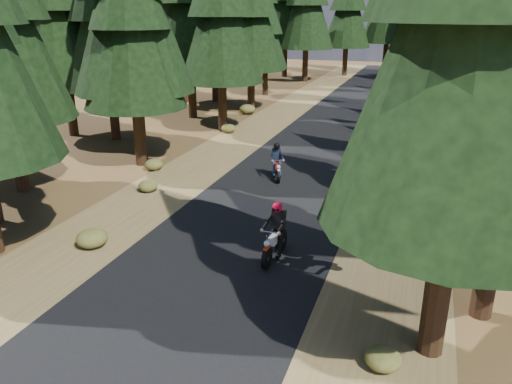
# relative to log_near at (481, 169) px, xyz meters

# --- Properties ---
(ground) EXTENTS (120.00, 120.00, 0.00)m
(ground) POSITION_rel_log_near_xyz_m (-7.63, -10.00, -0.16)
(ground) COLOR #49331A
(ground) RESTS_ON ground
(road) EXTENTS (6.00, 100.00, 0.01)m
(road) POSITION_rel_log_near_xyz_m (-7.63, -5.00, -0.15)
(road) COLOR black
(road) RESTS_ON ground
(shoulder_l) EXTENTS (3.20, 100.00, 0.01)m
(shoulder_l) POSITION_rel_log_near_xyz_m (-12.23, -5.00, -0.16)
(shoulder_l) COLOR brown
(shoulder_l) RESTS_ON ground
(shoulder_r) EXTENTS (3.20, 100.00, 0.01)m
(shoulder_r) POSITION_rel_log_near_xyz_m (-3.03, -5.00, -0.16)
(shoulder_r) COLOR brown
(shoulder_r) RESTS_ON ground
(log_near) EXTENTS (5.45, 0.85, 0.32)m
(log_near) POSITION_rel_log_near_xyz_m (0.00, 0.00, 0.00)
(log_near) COLOR #4C4233
(log_near) RESTS_ON ground
(understory_shrubs) EXTENTS (15.08, 29.13, 0.66)m
(understory_shrubs) POSITION_rel_log_near_xyz_m (-7.17, -2.25, 0.11)
(understory_shrubs) COLOR #474C1E
(understory_shrubs) RESTS_ON ground
(rider_lead) EXTENTS (0.70, 1.93, 1.69)m
(rider_lead) POSITION_rel_log_near_xyz_m (-6.26, -10.83, 0.41)
(rider_lead) COLOR silver
(rider_lead) RESTS_ON road
(rider_follow) EXTENTS (1.15, 1.77, 1.52)m
(rider_follow) POSITION_rel_log_near_xyz_m (-8.31, -3.80, 0.35)
(rider_follow) COLOR #9F160A
(rider_follow) RESTS_ON road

